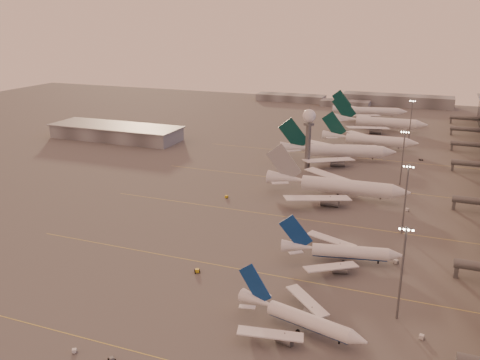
% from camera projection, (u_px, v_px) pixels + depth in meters
% --- Properties ---
extents(ground, '(700.00, 700.00, 0.00)m').
position_uv_depth(ground, '(188.00, 277.00, 146.65)').
color(ground, '#555353').
rests_on(ground, ground).
extents(taxiway_markings, '(180.00, 185.25, 0.02)m').
position_uv_depth(taxiway_markings, '(331.00, 222.00, 185.97)').
color(taxiway_markings, '#DBC64D').
rests_on(taxiway_markings, ground).
extents(hangar, '(82.00, 27.00, 8.50)m').
position_uv_depth(hangar, '(116.00, 132.00, 310.87)').
color(hangar, '#5C5E63').
rests_on(hangar, ground).
extents(radar_tower, '(6.40, 6.40, 31.10)m').
position_uv_depth(radar_tower, '(309.00, 127.00, 244.92)').
color(radar_tower, slate).
rests_on(radar_tower, ground).
extents(mast_a, '(3.60, 0.56, 25.00)m').
position_uv_depth(mast_a, '(402.00, 269.00, 122.43)').
color(mast_a, slate).
rests_on(mast_a, ground).
extents(mast_b, '(3.60, 0.56, 25.00)m').
position_uv_depth(mast_b, '(406.00, 196.00, 172.25)').
color(mast_b, slate).
rests_on(mast_b, ground).
extents(mast_c, '(3.60, 0.56, 25.00)m').
position_uv_depth(mast_c, '(403.00, 155.00, 222.75)').
color(mast_c, slate).
rests_on(mast_c, ground).
extents(mast_d, '(3.60, 0.56, 25.00)m').
position_uv_depth(mast_d, '(411.00, 118.00, 303.27)').
color(mast_d, slate).
rests_on(mast_d, ground).
extents(distant_horizon, '(165.00, 37.50, 9.00)m').
position_uv_depth(distant_horizon, '(363.00, 100.00, 432.94)').
color(distant_horizon, '#5C5E63').
rests_on(distant_horizon, ground).
extents(narrowbody_near, '(34.13, 26.91, 13.58)m').
position_uv_depth(narrowbody_near, '(300.00, 320.00, 121.12)').
color(narrowbody_near, white).
rests_on(narrowbody_near, ground).
extents(narrowbody_mid, '(37.25, 29.44, 14.70)m').
position_uv_depth(narrowbody_mid, '(341.00, 253.00, 154.78)').
color(narrowbody_mid, white).
rests_on(narrowbody_mid, ground).
extents(widebody_white, '(60.07, 48.09, 21.12)m').
position_uv_depth(widebody_white, '(337.00, 189.00, 210.57)').
color(widebody_white, white).
rests_on(widebody_white, ground).
extents(greentail_a, '(59.74, 47.67, 22.10)m').
position_uv_depth(greentail_a, '(338.00, 153.00, 264.56)').
color(greentail_a, white).
rests_on(greentail_a, ground).
extents(greentail_b, '(54.73, 44.24, 19.90)m').
position_uv_depth(greentail_b, '(369.00, 142.00, 289.71)').
color(greentail_b, white).
rests_on(greentail_b, ground).
extents(greentail_c, '(62.41, 50.42, 22.67)m').
position_uv_depth(greentail_c, '(379.00, 124.00, 334.87)').
color(greentail_c, white).
rests_on(greentail_c, ground).
extents(greentail_d, '(54.79, 43.83, 20.11)m').
position_uv_depth(greentail_d, '(370.00, 113.00, 377.79)').
color(greentail_d, white).
rests_on(greentail_d, ground).
extents(gsv_truck_a, '(5.18, 4.19, 2.02)m').
position_uv_depth(gsv_truck_a, '(76.00, 349.00, 113.43)').
color(gsv_truck_a, silver).
rests_on(gsv_truck_a, ground).
extents(gsv_tug_near, '(3.40, 3.72, 0.91)m').
position_uv_depth(gsv_tug_near, '(112.00, 359.00, 110.80)').
color(gsv_tug_near, slate).
rests_on(gsv_tug_near, ground).
extents(gsv_catering_a, '(5.49, 3.31, 4.20)m').
position_uv_depth(gsv_catering_a, '(423.00, 331.00, 117.87)').
color(gsv_catering_a, silver).
rests_on(gsv_catering_a, ground).
extents(gsv_tug_mid, '(3.84, 4.35, 1.07)m').
position_uv_depth(gsv_tug_mid, '(197.00, 271.00, 149.13)').
color(gsv_tug_mid, gold).
rests_on(gsv_tug_mid, ground).
extents(gsv_truck_b, '(6.52, 4.36, 2.48)m').
position_uv_depth(gsv_truck_b, '(398.00, 260.00, 154.07)').
color(gsv_truck_b, silver).
rests_on(gsv_truck_b, ground).
extents(gsv_truck_c, '(5.35, 5.84, 2.36)m').
position_uv_depth(gsv_truck_c, '(227.00, 195.00, 210.48)').
color(gsv_truck_c, gold).
rests_on(gsv_truck_c, ground).
extents(gsv_catering_b, '(5.87, 3.69, 4.47)m').
position_uv_depth(gsv_catering_b, '(408.00, 206.00, 195.73)').
color(gsv_catering_b, silver).
rests_on(gsv_catering_b, ground).
extents(gsv_tug_far, '(4.04, 3.77, 0.99)m').
position_uv_depth(gsv_tug_far, '(305.00, 178.00, 235.63)').
color(gsv_tug_far, silver).
rests_on(gsv_tug_far, ground).
extents(gsv_truck_d, '(3.72, 5.63, 2.14)m').
position_uv_depth(gsv_truck_d, '(274.00, 161.00, 260.96)').
color(gsv_truck_d, silver).
rests_on(gsv_truck_d, ground).
extents(gsv_tug_hangar, '(4.22, 3.50, 1.04)m').
position_uv_depth(gsv_tug_hangar, '(421.00, 160.00, 265.28)').
color(gsv_tug_hangar, slate).
rests_on(gsv_tug_hangar, ground).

